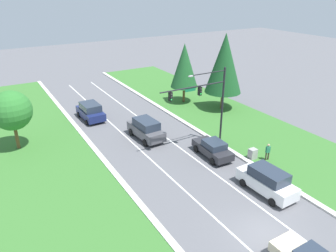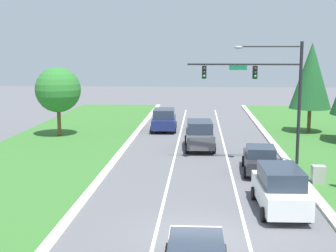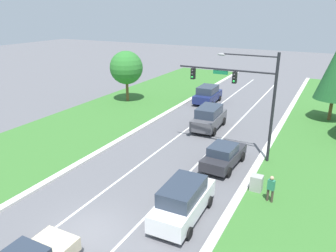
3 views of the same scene
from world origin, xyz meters
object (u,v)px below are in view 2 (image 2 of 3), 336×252
(navy_suv, at_px, (164,120))
(utility_cabinet, at_px, (318,175))
(traffic_signal_mast, at_px, (267,84))
(oak_near_left_tree, at_px, (58,90))
(white_suv, at_px, (280,188))
(graphite_suv, at_px, (200,135))
(charcoal_sedan, at_px, (260,159))
(conifer_far_right_tree, at_px, (311,76))

(navy_suv, height_order, utility_cabinet, navy_suv)
(traffic_signal_mast, xyz_separation_m, oak_near_left_tree, (-16.11, 8.88, -1.17))
(white_suv, distance_m, oak_near_left_tree, 23.77)
(graphite_suv, bearing_deg, navy_suv, 109.28)
(oak_near_left_tree, bearing_deg, traffic_signal_mast, -28.86)
(navy_suv, distance_m, oak_near_left_tree, 9.89)
(white_suv, height_order, charcoal_sedan, white_suv)
(white_suv, height_order, graphite_suv, graphite_suv)
(charcoal_sedan, bearing_deg, white_suv, -86.70)
(oak_near_left_tree, xyz_separation_m, conifer_far_right_tree, (21.60, 3.33, 1.08))
(traffic_signal_mast, relative_size, conifer_far_right_tree, 0.98)
(traffic_signal_mast, height_order, charcoal_sedan, traffic_signal_mast)
(navy_suv, bearing_deg, white_suv, -74.22)
(traffic_signal_mast, bearing_deg, navy_suv, 120.53)
(graphite_suv, bearing_deg, oak_near_left_tree, 157.33)
(utility_cabinet, bearing_deg, navy_suv, 119.65)
(navy_suv, xyz_separation_m, conifer_far_right_tree, (12.97, -0.47, 4.07))
(navy_suv, bearing_deg, conifer_far_right_tree, -4.11)
(graphite_suv, height_order, oak_near_left_tree, oak_near_left_tree)
(traffic_signal_mast, bearing_deg, graphite_suv, 132.83)
(white_suv, xyz_separation_m, utility_cabinet, (2.81, 4.42, -0.51))
(charcoal_sedan, distance_m, oak_near_left_tree, 19.28)
(traffic_signal_mast, height_order, conifer_far_right_tree, conifer_far_right_tree)
(traffic_signal_mast, height_order, white_suv, traffic_signal_mast)
(white_suv, height_order, utility_cabinet, white_suv)
(charcoal_sedan, xyz_separation_m, utility_cabinet, (2.85, -2.33, -0.31))
(oak_near_left_tree, height_order, conifer_far_right_tree, conifer_far_right_tree)
(charcoal_sedan, bearing_deg, conifer_far_right_tree, 70.01)
(navy_suv, relative_size, utility_cabinet, 4.57)
(charcoal_sedan, distance_m, utility_cabinet, 3.69)
(traffic_signal_mast, relative_size, utility_cabinet, 7.46)
(navy_suv, relative_size, oak_near_left_tree, 0.81)
(navy_suv, relative_size, conifer_far_right_tree, 0.60)
(oak_near_left_tree, bearing_deg, graphite_suv, -20.05)
(charcoal_sedan, bearing_deg, navy_suv, 118.02)
(navy_suv, xyz_separation_m, oak_near_left_tree, (-8.63, -3.79, 2.99))
(traffic_signal_mast, bearing_deg, charcoal_sedan, -105.46)
(white_suv, relative_size, utility_cabinet, 4.69)
(graphite_suv, distance_m, conifer_far_right_tree, 12.99)
(traffic_signal_mast, distance_m, utility_cabinet, 6.81)
(graphite_suv, xyz_separation_m, charcoal_sedan, (3.62, -6.64, -0.27))
(utility_cabinet, bearing_deg, traffic_signal_mast, 117.07)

